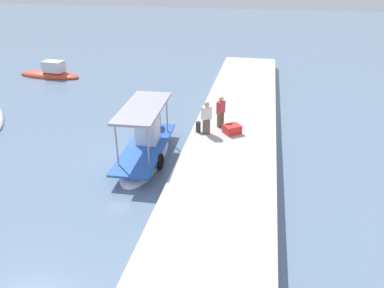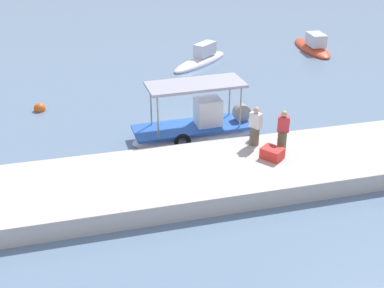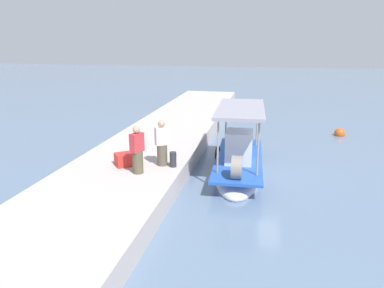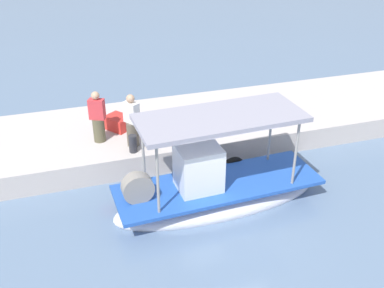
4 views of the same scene
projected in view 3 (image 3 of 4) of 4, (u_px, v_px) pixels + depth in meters
The scene contains 8 objects.
ground_plane at pixel (251, 173), 14.17m from camera, with size 120.00×120.00×0.00m, color slate.
dock_quay at pixel (144, 157), 14.93m from camera, with size 36.00×4.19×0.72m, color beige.
main_fishing_boat at pixel (238, 162), 14.10m from camera, with size 5.84×2.06×2.95m.
fisherman_near_bollard at pixel (137, 152), 11.97m from camera, with size 0.52×0.48×1.62m.
fisherman_by_crate at pixel (162, 145), 12.74m from camera, with size 0.51×0.53×1.64m.
mooring_bollard at pixel (173, 159), 12.70m from camera, with size 0.24×0.24×0.54m, color #2D2D33.
cargo_crate at pixel (127, 159), 12.90m from camera, with size 0.78×0.63×0.43m, color red.
marker_buoy at pixel (340, 133), 19.80m from camera, with size 0.59×0.59×0.59m.
Camera 3 is at (13.49, 0.44, 5.02)m, focal length 33.72 mm.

